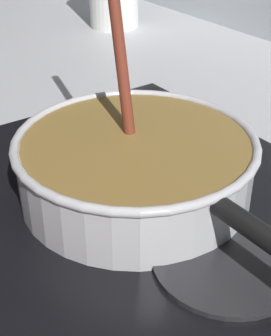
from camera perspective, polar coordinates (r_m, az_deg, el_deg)
The scene contains 4 objects.
hob_plate at distance 0.64m, azimuth 0.00°, elevation -3.34°, with size 0.56×0.48×0.01m, color black.
burner_ring at distance 0.63m, azimuth 0.00°, elevation -2.59°, with size 0.17×0.17×0.01m, color #592D0C.
spare_burner at distance 0.54m, azimuth 10.20°, elevation -10.49°, with size 0.15×0.15×0.01m, color #262628.
cooking_pan at distance 0.61m, azimuth 0.05°, elevation 0.40°, with size 0.43×0.29×0.32m.
Camera 1 is at (0.55, -0.17, 0.37)m, focal length 53.70 mm.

